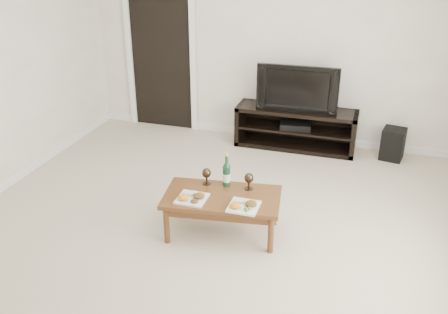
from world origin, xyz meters
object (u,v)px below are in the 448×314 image
at_px(subwoofer, 393,144).
at_px(coffee_table, 222,214).
at_px(media_console, 296,128).
at_px(television, 298,87).

distance_m(subwoofer, coffee_table, 2.78).
xyz_separation_m(media_console, television, (0.00, 0.00, 0.58)).
distance_m(television, coffee_table, 2.40).
bearing_deg(subwoofer, media_console, -169.48).
xyz_separation_m(subwoofer, coffee_table, (-1.57, -2.29, 0.01)).
relative_size(media_console, subwoofer, 3.88).
xyz_separation_m(media_console, subwoofer, (1.26, 0.00, -0.07)).
bearing_deg(media_console, coffee_table, -97.87).
distance_m(television, subwoofer, 1.41).
relative_size(television, subwoofer, 2.57).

